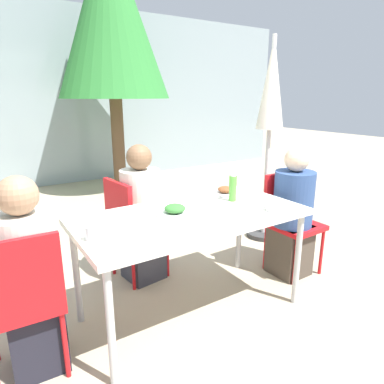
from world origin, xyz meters
The scene contains 16 objects.
ground_plane centered at (0.00, 0.00, 0.00)m, with size 24.00×24.00×0.00m, color tan.
building_facade centered at (0.00, 4.53, 1.50)m, with size 10.00×0.20×3.00m.
dining_table centered at (0.00, 0.00, 0.70)m, with size 1.55×0.78×0.76m.
chair_left centered at (-1.08, -0.03, 0.52)m, with size 0.42×0.42×0.88m.
person_left centered at (-1.03, 0.04, 0.54)m, with size 0.32×0.32×1.14m.
chair_right centered at (1.08, 0.09, 0.52)m, with size 0.40×0.40×0.88m.
person_right centered at (1.03, 0.01, 0.53)m, with size 0.33×0.33×1.12m.
chair_far centered at (-0.17, 0.68, 0.52)m, with size 0.45×0.45×0.88m.
person_far centered at (-0.08, 0.64, 0.55)m, with size 0.33×0.33×1.16m.
closed_umbrella centered at (1.43, 0.74, 1.49)m, with size 0.36×0.36×2.10m.
plate_0 centered at (-0.11, 0.04, 0.79)m, with size 0.26×0.26×0.07m.
plate_1 centered at (0.48, 0.25, 0.78)m, with size 0.23×0.23×0.06m.
bottle centered at (0.41, 0.07, 0.86)m, with size 0.06×0.06×0.21m.
drinking_cup centered at (-0.70, -0.08, 0.80)m, with size 0.07×0.07×0.08m.
salad_bowl centered at (0.55, -0.27, 0.78)m, with size 0.20×0.20×0.05m.
tree_behind_right centered at (0.82, 3.47, 2.68)m, with size 1.68×1.68×3.90m.
Camera 1 is at (-1.19, -1.83, 1.53)m, focal length 32.00 mm.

